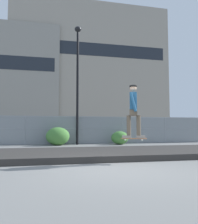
# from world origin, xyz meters

# --- Properties ---
(ground_plane) EXTENTS (120.00, 120.00, 0.00)m
(ground_plane) POSITION_xyz_m (0.00, 0.00, 0.00)
(ground_plane) COLOR slate
(gravel_berm) EXTENTS (17.21, 3.62, 0.21)m
(gravel_berm) POSITION_xyz_m (0.00, 2.84, 0.10)
(gravel_berm) COLOR #33302D
(gravel_berm) RESTS_ON ground_plane
(skateboard) EXTENTS (0.82, 0.49, 0.07)m
(skateboard) POSITION_xyz_m (0.90, 0.95, 0.74)
(skateboard) COLOR #9E5B33
(skater) EXTENTS (0.70, 0.62, 1.71)m
(skater) POSITION_xyz_m (0.90, 0.95, 1.72)
(skater) COLOR gray
(skater) RESTS_ON skateboard
(chain_fence) EXTENTS (19.50, 0.06, 1.85)m
(chain_fence) POSITION_xyz_m (0.00, 9.18, 0.93)
(chain_fence) COLOR gray
(chain_fence) RESTS_ON ground_plane
(street_lamp) EXTENTS (0.44, 0.44, 7.83)m
(street_lamp) POSITION_xyz_m (0.03, 8.78, 4.78)
(street_lamp) COLOR black
(street_lamp) RESTS_ON ground_plane
(parked_car_near) EXTENTS (4.49, 2.12, 1.66)m
(parked_car_near) POSITION_xyz_m (-2.06, 12.29, 0.84)
(parked_car_near) COLOR #566B4C
(parked_car_near) RESTS_ON ground_plane
(parked_car_mid) EXTENTS (4.50, 2.15, 1.66)m
(parked_car_mid) POSITION_xyz_m (4.51, 12.64, 0.84)
(parked_car_mid) COLOR #B7BABF
(parked_car_mid) RESTS_ON ground_plane
(parked_car_far) EXTENTS (4.42, 1.99, 1.66)m
(parked_car_far) POSITION_xyz_m (10.57, 12.33, 0.84)
(parked_car_far) COLOR silver
(parked_car_far) RESTS_ON ground_plane
(library_building) EXTENTS (21.55, 10.79, 20.09)m
(library_building) POSITION_xyz_m (-10.99, 40.53, 10.05)
(library_building) COLOR gray
(library_building) RESTS_ON ground_plane
(office_block) EXTENTS (31.36, 10.59, 25.91)m
(office_block) POSITION_xyz_m (6.27, 40.84, 12.96)
(office_block) COLOR #9E9384
(office_block) RESTS_ON ground_plane
(shrub_left) EXTENTS (1.44, 1.18, 1.12)m
(shrub_left) POSITION_xyz_m (-1.22, 8.40, 0.56)
(shrub_left) COLOR #477F38
(shrub_left) RESTS_ON ground_plane
(shrub_center) EXTENTS (1.11, 0.91, 0.86)m
(shrub_center) POSITION_xyz_m (2.72, 8.21, 0.43)
(shrub_center) COLOR #477F38
(shrub_center) RESTS_ON ground_plane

